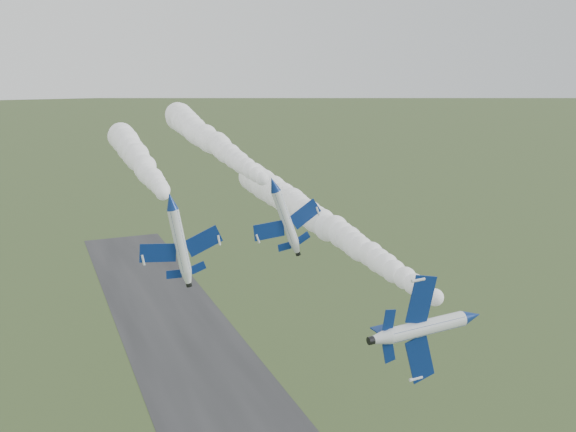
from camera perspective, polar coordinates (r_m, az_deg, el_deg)
jet_lead at (r=62.93m, az=16.06°, el=-8.59°), size 3.13×12.26×10.13m
smoke_trail_jet_lead at (r=90.85m, az=2.77°, el=-0.39°), size 7.50×63.54×5.16m
jet_pair_left at (r=77.31m, az=-10.36°, el=1.30°), size 9.99×12.14×3.27m
smoke_trail_jet_pair_left at (r=106.19m, az=-13.27°, el=5.13°), size 7.09×54.07×5.02m
jet_pair_right at (r=80.72m, az=-1.28°, el=2.84°), size 8.86×11.26×3.74m
smoke_trail_jet_pair_right at (r=113.37m, az=-7.06°, el=6.83°), size 7.59×64.90×5.48m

